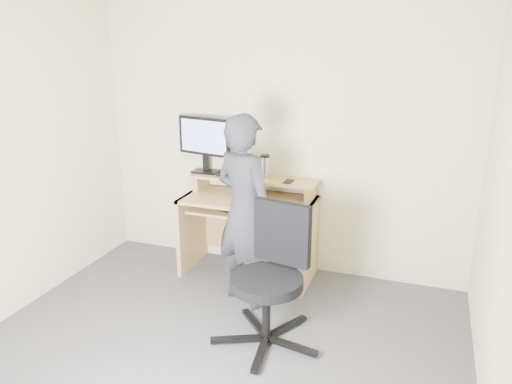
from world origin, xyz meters
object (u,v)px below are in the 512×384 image
Objects in this scene: monitor at (204,140)px; person at (245,211)px; office_chair at (272,271)px; desk at (251,216)px.

monitor is 0.99m from person.
person is at bearing 140.47° from office_chair.
monitor reaches higher than desk.
office_chair is (0.53, -1.01, -0.00)m from desk.
desk is 0.75× the size of person.
desk is 1.14m from office_chair.
office_chair is (1.02, -1.09, -0.68)m from monitor.
monitor is 1.64m from office_chair.
person is (0.64, -0.62, -0.43)m from monitor.
desk is at bearing 128.43° from office_chair.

